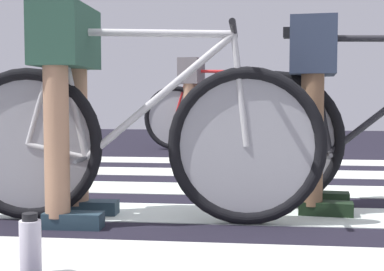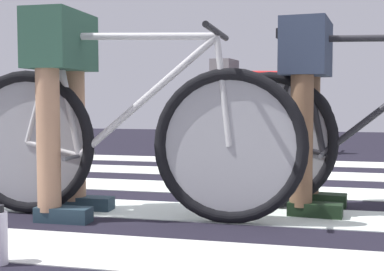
% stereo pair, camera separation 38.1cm
% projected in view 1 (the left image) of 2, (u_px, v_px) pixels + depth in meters
% --- Properties ---
extents(ground, '(18.00, 14.00, 0.02)m').
position_uv_depth(ground, '(289.00, 207.00, 2.90)').
color(ground, black).
extents(crosswalk_markings, '(5.43, 5.03, 0.00)m').
position_uv_depth(crosswalk_markings, '(287.00, 216.00, 2.62)').
color(crosswalk_markings, silver).
rests_on(crosswalk_markings, ground).
extents(bicycle_1_of_3, '(1.74, 0.52, 0.93)m').
position_uv_depth(bicycle_1_of_3, '(134.00, 139.00, 2.47)').
color(bicycle_1_of_3, black).
rests_on(bicycle_1_of_3, ground).
extents(cyclist_1_of_3, '(0.31, 0.41, 0.99)m').
position_uv_depth(cyclist_1_of_3, '(67.00, 83.00, 2.48)').
color(cyclist_1_of_3, '#A87A5B').
rests_on(cyclist_1_of_3, ground).
extents(bicycle_2_of_3, '(1.73, 0.52, 0.93)m').
position_uv_depth(bicycle_2_of_3, '(376.00, 136.00, 2.69)').
color(bicycle_2_of_3, black).
rests_on(bicycle_2_of_3, ground).
extents(cyclist_2_of_3, '(0.35, 0.43, 0.97)m').
position_uv_depth(cyclist_2_of_3, '(314.00, 87.00, 2.74)').
color(cyclist_2_of_3, brown).
rests_on(cyclist_2_of_3, ground).
extents(bicycle_3_of_3, '(1.73, 0.52, 0.93)m').
position_uv_depth(bicycle_3_of_3, '(219.00, 116.00, 5.90)').
color(bicycle_3_of_3, black).
rests_on(bicycle_3_of_3, ground).
extents(cyclist_3_of_3, '(0.35, 0.43, 1.01)m').
position_uv_depth(cyclist_3_of_3, '(192.00, 91.00, 5.96)').
color(cyclist_3_of_3, '#A87A5B').
rests_on(cyclist_3_of_3, ground).
extents(water_bottle, '(0.07, 0.07, 0.21)m').
position_uv_depth(water_bottle, '(30.00, 247.00, 1.73)').
color(water_bottle, white).
rests_on(water_bottle, ground).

